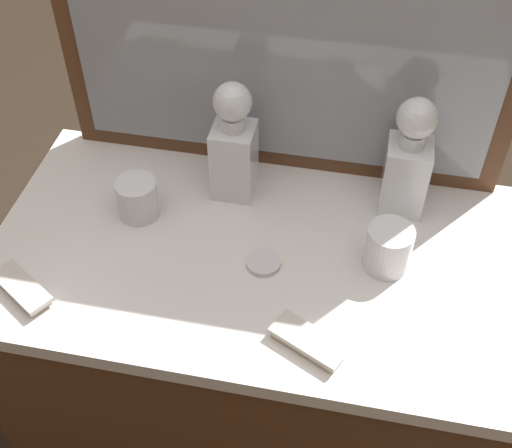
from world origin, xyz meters
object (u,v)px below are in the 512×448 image
crystal_decanter_left (407,166)px  silver_brush_rear (308,342)px  silver_brush_far_left (22,289)px  crystal_tumbler_far_left (138,200)px  crystal_decanter_right (234,151)px  crystal_tumbler_left (388,250)px  porcelain_dish (263,263)px

crystal_decanter_left → silver_brush_rear: (-0.14, -0.39, -0.10)m
silver_brush_rear → silver_brush_far_left: size_ratio=1.03×
crystal_decanter_left → crystal_tumbler_far_left: crystal_decanter_left is taller
crystal_decanter_right → crystal_tumbler_far_left: bearing=-148.6°
crystal_tumbler_left → silver_brush_far_left: crystal_tumbler_left is taller
crystal_tumbler_far_left → silver_brush_far_left: size_ratio=0.60×
crystal_decanter_right → silver_brush_rear: crystal_decanter_right is taller
porcelain_dish → crystal_decanter_left: bearing=41.5°
crystal_decanter_right → crystal_tumbler_left: size_ratio=2.84×
silver_brush_far_left → crystal_tumbler_far_left: bearing=59.3°
crystal_decanter_right → silver_brush_rear: bearing=-59.9°
crystal_tumbler_far_left → silver_brush_rear: bearing=-33.3°
crystal_decanter_right → porcelain_dish: bearing=-63.1°
silver_brush_far_left → crystal_tumbler_left: bearing=17.2°
crystal_decanter_left → crystal_tumbler_left: bearing=-95.9°
crystal_tumbler_far_left → crystal_decanter_right: bearing=31.4°
crystal_decanter_left → crystal_tumbler_far_left: 0.56m
crystal_tumbler_left → crystal_decanter_left: bearing=84.1°
crystal_decanter_right → porcelain_dish: 0.25m
silver_brush_far_left → crystal_decanter_left: bearing=29.2°
crystal_decanter_left → silver_brush_far_left: size_ratio=1.87×
crystal_decanter_left → crystal_tumbler_left: crystal_decanter_left is taller
silver_brush_rear → silver_brush_far_left: (-0.55, 0.01, 0.00)m
silver_brush_far_left → porcelain_dish: size_ratio=2.09×
crystal_decanter_left → porcelain_dish: crystal_decanter_left is taller
crystal_tumbler_far_left → porcelain_dish: 0.30m
crystal_tumbler_left → silver_brush_rear: 0.25m
silver_brush_rear → porcelain_dish: 0.20m
crystal_tumbler_left → silver_brush_rear: bearing=-119.1°
silver_brush_rear → porcelain_dish: bearing=123.7°
crystal_tumbler_far_left → silver_brush_far_left: (-0.15, -0.25, -0.03)m
crystal_decanter_right → porcelain_dish: crystal_decanter_right is taller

